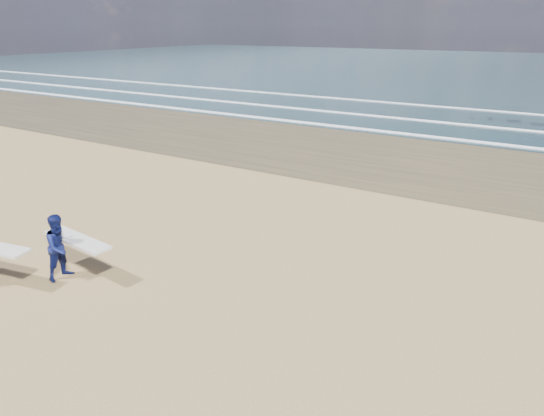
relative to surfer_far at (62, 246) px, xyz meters
The scene contains 1 object.
surfer_far is the anchor object (origin of this frame).
Camera 1 is at (10.19, -4.98, 6.01)m, focal length 32.00 mm.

